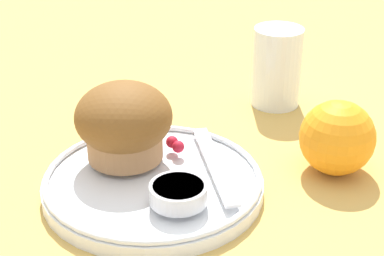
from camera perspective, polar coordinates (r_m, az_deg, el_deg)
name	(u,v)px	position (r m, az deg, el deg)	size (l,w,h in m)	color
ground_plane	(162,188)	(0.64, -2.70, -5.39)	(3.00, 3.00, 0.00)	tan
plate	(154,184)	(0.63, -3.36, -5.00)	(0.22, 0.22, 0.02)	white
muffin	(124,123)	(0.64, -6.08, 0.47)	(0.10, 0.10, 0.08)	#9E7047
cream_ramekin	(178,192)	(0.58, -1.22, -5.74)	(0.05, 0.05, 0.02)	silver
berry_pair	(175,144)	(0.67, -1.52, -1.46)	(0.03, 0.01, 0.01)	#B7192D
butter_knife	(215,164)	(0.64, 2.05, -3.23)	(0.15, 0.07, 0.00)	silver
orange_fruit	(337,138)	(0.67, 12.78, -0.85)	(0.08, 0.08, 0.08)	orange
juice_glass	(277,67)	(0.81, 7.55, 5.41)	(0.06, 0.06, 0.10)	silver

